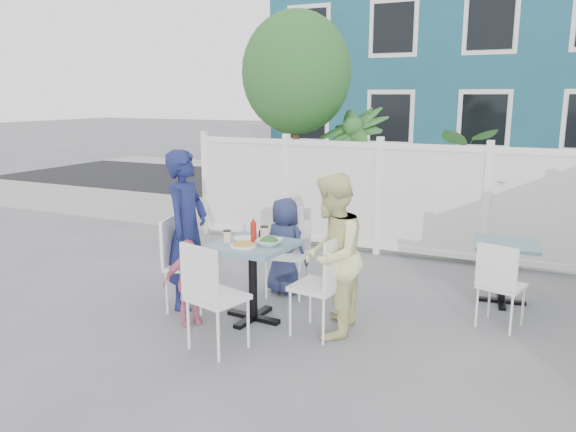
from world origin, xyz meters
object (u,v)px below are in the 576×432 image
at_px(woman, 331,256).
at_px(spare_table, 505,256).
at_px(utility_cabinet, 273,185).
at_px(man, 187,230).
at_px(toddler, 188,282).
at_px(chair_right, 325,279).
at_px(chair_back, 289,244).
at_px(chair_left, 181,256).
at_px(boy, 285,246).
at_px(chair_near, 210,290).
at_px(main_table, 253,261).

bearing_deg(woman, spare_table, 129.89).
xyz_separation_m(utility_cabinet, man, (1.23, -4.45, 0.25)).
height_order(utility_cabinet, toddler, utility_cabinet).
bearing_deg(woman, chair_right, -36.18).
height_order(chair_back, woman, woman).
bearing_deg(man, chair_back, -51.81).
height_order(chair_left, chair_right, chair_left).
bearing_deg(woman, utility_cabinet, -155.19).
bearing_deg(boy, chair_near, 101.75).
xyz_separation_m(spare_table, woman, (-1.42, -1.57, 0.24)).
relative_size(utility_cabinet, chair_left, 1.21).
xyz_separation_m(chair_back, man, (-0.81, -0.84, 0.27)).
distance_m(spare_table, man, 3.45).
height_order(main_table, woman, woman).
bearing_deg(utility_cabinet, chair_left, -79.99).
height_order(chair_back, chair_near, chair_near).
height_order(spare_table, chair_back, chair_back).
distance_m(man, woman, 1.65).
distance_m(chair_right, chair_back, 1.24).
distance_m(main_table, spare_table, 2.75).
bearing_deg(toddler, chair_left, 84.25).
bearing_deg(chair_left, utility_cabinet, 179.21).
xyz_separation_m(chair_left, woman, (1.68, 0.06, 0.20)).
bearing_deg(boy, chair_back, -132.17).
relative_size(utility_cabinet, chair_back, 1.21).
xyz_separation_m(chair_near, man, (-0.84, 0.86, 0.27)).
bearing_deg(utility_cabinet, toddler, -77.52).
xyz_separation_m(spare_table, man, (-3.07, -1.53, 0.31)).
xyz_separation_m(chair_back, boy, (-0.04, -0.03, -0.02)).
xyz_separation_m(chair_back, toddler, (-0.52, -1.24, -0.14)).
bearing_deg(main_table, toddler, -145.88).
relative_size(utility_cabinet, boy, 1.07).
distance_m(chair_right, woman, 0.22).
distance_m(spare_table, chair_left, 3.50).
height_order(utility_cabinet, spare_table, utility_cabinet).
height_order(utility_cabinet, chair_right, utility_cabinet).
bearing_deg(main_table, chair_near, -88.55).
relative_size(chair_near, boy, 0.89).
height_order(man, woman, man).
relative_size(spare_table, chair_left, 0.74).
xyz_separation_m(woman, toddler, (-1.37, -0.38, -0.34)).
relative_size(chair_left, toddler, 1.14).
bearing_deg(spare_table, boy, -162.40).
xyz_separation_m(chair_right, man, (-1.61, 0.10, 0.28)).
bearing_deg(boy, utility_cabinet, -52.03).
bearing_deg(boy, main_table, 102.74).
relative_size(main_table, toddler, 0.95).
distance_m(chair_left, woman, 1.69).
xyz_separation_m(chair_left, chair_back, (0.83, 0.93, -0.00)).
relative_size(chair_left, boy, 0.89).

